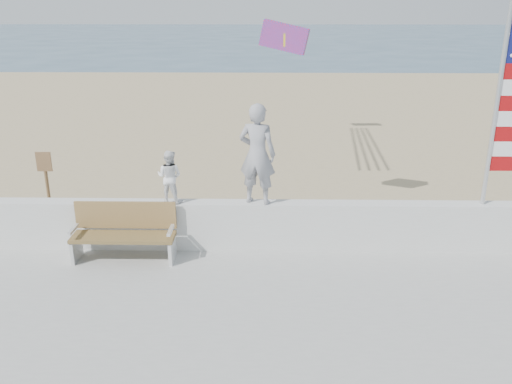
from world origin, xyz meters
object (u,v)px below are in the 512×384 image
at_px(adult, 257,154).
at_px(child, 170,177).
at_px(flag, 505,97).
at_px(bench, 124,231).

relative_size(adult, child, 1.88).
bearing_deg(flag, bench, -176.01).
height_order(adult, flag, flag).
height_order(bench, flag, flag).
distance_m(adult, bench, 2.71).
xyz_separation_m(bench, flag, (6.51, 0.45, 2.30)).
bearing_deg(child, bench, 45.66).
bearing_deg(flag, child, 180.00).
relative_size(adult, flag, 0.52).
distance_m(child, flag, 5.92).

